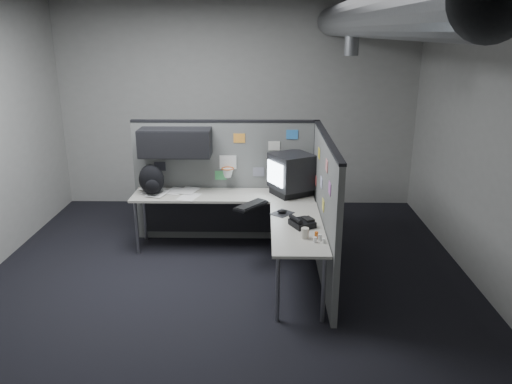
{
  "coord_description": "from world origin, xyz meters",
  "views": [
    {
      "loc": [
        0.43,
        -5.05,
        2.71
      ],
      "look_at": [
        0.33,
        0.35,
        0.97
      ],
      "focal_mm": 35.0,
      "sensor_mm": 36.0,
      "label": 1
    }
  ],
  "objects_px": {
    "desk": "(241,211)",
    "backpack": "(152,180)",
    "phone": "(302,222)",
    "monitor": "(292,174)",
    "keyboard": "(251,205)"
  },
  "relations": [
    {
      "from": "monitor",
      "to": "phone",
      "type": "relative_size",
      "value": 2.03
    },
    {
      "from": "phone",
      "to": "keyboard",
      "type": "bearing_deg",
      "value": 115.93
    },
    {
      "from": "desk",
      "to": "monitor",
      "type": "height_order",
      "value": "monitor"
    },
    {
      "from": "desk",
      "to": "backpack",
      "type": "height_order",
      "value": "backpack"
    },
    {
      "from": "desk",
      "to": "phone",
      "type": "relative_size",
      "value": 7.48
    },
    {
      "from": "keyboard",
      "to": "backpack",
      "type": "height_order",
      "value": "backpack"
    },
    {
      "from": "monitor",
      "to": "phone",
      "type": "bearing_deg",
      "value": -71.42
    },
    {
      "from": "desk",
      "to": "monitor",
      "type": "xyz_separation_m",
      "value": [
        0.62,
        0.3,
        0.39
      ]
    },
    {
      "from": "backpack",
      "to": "monitor",
      "type": "bearing_deg",
      "value": 6.18
    },
    {
      "from": "desk",
      "to": "backpack",
      "type": "relative_size",
      "value": 5.89
    },
    {
      "from": "monitor",
      "to": "desk",
      "type": "bearing_deg",
      "value": -139.02
    },
    {
      "from": "desk",
      "to": "monitor",
      "type": "bearing_deg",
      "value": 25.43
    },
    {
      "from": "keyboard",
      "to": "backpack",
      "type": "relative_size",
      "value": 1.22
    },
    {
      "from": "desk",
      "to": "monitor",
      "type": "distance_m",
      "value": 0.79
    },
    {
      "from": "keyboard",
      "to": "backpack",
      "type": "xyz_separation_m",
      "value": [
        -1.27,
        0.45,
        0.17
      ]
    }
  ]
}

